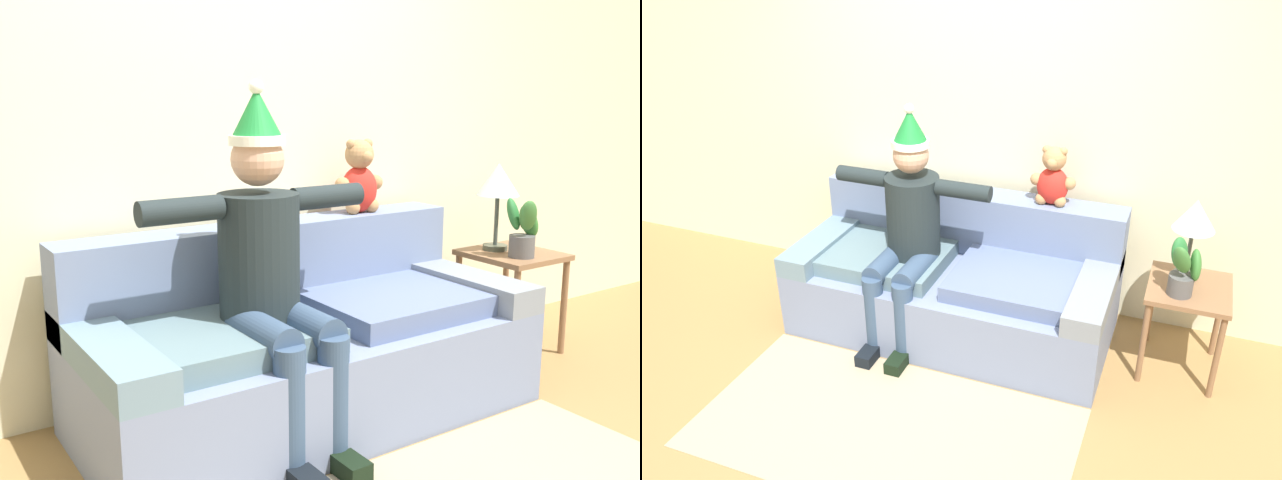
{
  "view_description": "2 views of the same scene",
  "coord_description": "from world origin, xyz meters",
  "views": [
    {
      "loc": [
        -1.66,
        -1.61,
        1.46
      ],
      "look_at": [
        -0.02,
        0.83,
        0.85
      ],
      "focal_mm": 39.89,
      "sensor_mm": 36.0,
      "label": 1
    },
    {
      "loc": [
        1.33,
        -2.39,
        2.5
      ],
      "look_at": [
        0.07,
        0.91,
        0.69
      ],
      "focal_mm": 35.99,
      "sensor_mm": 36.0,
      "label": 2
    }
  ],
  "objects": [
    {
      "name": "potted_plant",
      "position": [
        1.38,
        0.94,
        0.73
      ],
      "size": [
        0.21,
        0.23,
        0.34
      ],
      "color": "#535354",
      "rests_on": "side_table"
    },
    {
      "name": "couch",
      "position": [
        0.0,
        1.0,
        0.33
      ],
      "size": [
        2.05,
        0.94,
        0.85
      ],
      "color": "slate",
      "rests_on": "ground_plane"
    },
    {
      "name": "area_rug",
      "position": [
        0.0,
        -0.07,
        0.0
      ],
      "size": [
        2.05,
        1.07,
        0.01
      ],
      "primitive_type": "cube",
      "color": "tan",
      "rests_on": "ground_plane"
    },
    {
      "name": "teddy_bear",
      "position": [
        0.54,
        1.3,
        1.02
      ],
      "size": [
        0.29,
        0.17,
        0.38
      ],
      "color": "red",
      "rests_on": "couch"
    },
    {
      "name": "side_table",
      "position": [
        1.44,
        1.04,
        0.48
      ],
      "size": [
        0.46,
        0.49,
        0.58
      ],
      "color": "brown",
      "rests_on": "ground_plane"
    },
    {
      "name": "person_seated",
      "position": [
        -0.26,
        0.83,
        0.77
      ],
      "size": [
        1.02,
        0.77,
        1.51
      ],
      "color": "#1E282B",
      "rests_on": "ground_plane"
    },
    {
      "name": "table_lamp",
      "position": [
        1.4,
        1.14,
        0.96
      ],
      "size": [
        0.24,
        0.24,
        0.5
      ],
      "color": "#43493A",
      "rests_on": "side_table"
    },
    {
      "name": "ground_plane",
      "position": [
        0.0,
        0.0,
        0.0
      ],
      "size": [
        10.0,
        10.0,
        0.0
      ],
      "primitive_type": "plane",
      "color": "olive"
    },
    {
      "name": "back_wall",
      "position": [
        0.0,
        1.55,
        1.35
      ],
      "size": [
        7.0,
        0.1,
        2.7
      ],
      "primitive_type": "cube",
      "color": "beige",
      "rests_on": "ground_plane"
    }
  ]
}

